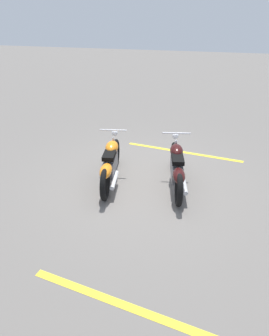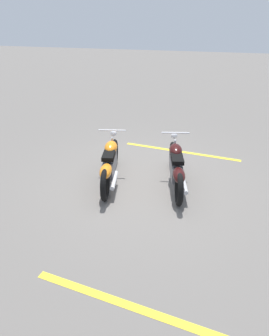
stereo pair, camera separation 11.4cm
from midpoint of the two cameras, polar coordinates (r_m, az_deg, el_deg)
name	(u,v)px [view 1 (the left image)]	position (r m, az deg, el deg)	size (l,w,h in m)	color
ground_plane	(144,180)	(6.63, 2.34, -2.45)	(60.00, 60.00, 0.00)	#66605B
motorcycle_bright_foreground	(111,163)	(6.40, -4.21, 1.00)	(2.19, 0.79, 1.04)	black
motorcycle_dark_foreground	(177,167)	(6.28, 8.79, 0.20)	(2.18, 0.82, 1.04)	black
parking_stripe_near	(183,152)	(8.16, 9.81, 3.11)	(3.20, 0.12, 0.01)	yellow
parking_stripe_mid	(140,311)	(4.08, 1.95, -26.21)	(3.20, 0.12, 0.01)	yellow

